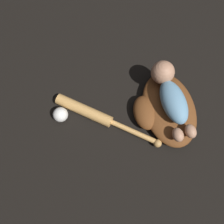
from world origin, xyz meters
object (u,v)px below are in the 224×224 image
object	(u,v)px
baseball_glove	(165,109)
baby_figure	(170,93)
baseball_bat	(95,115)
baseball	(61,115)

from	to	relation	value
baseball_glove	baby_figure	world-z (taller)	baby_figure
baby_figure	baseball_bat	world-z (taller)	baby_figure
baseball_glove	baby_figure	distance (m)	0.09
baseball_glove	baby_figure	bearing A→B (deg)	-31.09
baseball_bat	baseball_glove	bearing A→B (deg)	-105.91
baseball_glove	baseball_bat	distance (m)	0.33
baseball_glove	baseball	world-z (taller)	baseball_glove
baby_figure	baseball	xyz separation A→B (m)	(0.11, 0.49, -0.09)
baseball_glove	baseball	bearing A→B (deg)	72.82
baseball_bat	baseball	size ratio (longest dim) A/B	5.74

